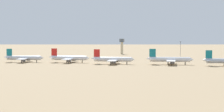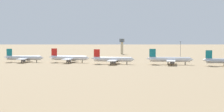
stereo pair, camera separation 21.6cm
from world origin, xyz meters
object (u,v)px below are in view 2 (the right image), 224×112
at_px(parked_jet_red_3, 69,58).
at_px(light_pole_east, 180,48).
at_px(control_tower, 122,45).
at_px(parked_jet_teal_2, 23,58).
at_px(parked_jet_teal_5, 169,59).
at_px(parked_jet_red_4, 112,59).

xyz_separation_m(parked_jet_red_3, light_pole_east, (86.70, 122.70, 5.56)).
bearing_deg(control_tower, parked_jet_red_3, -93.66).
xyz_separation_m(parked_jet_teal_2, parked_jet_red_3, (40.20, 6.72, 0.12)).
height_order(parked_jet_teal_2, light_pole_east, light_pole_east).
bearing_deg(parked_jet_teal_5, parked_jet_red_4, -176.67).
relative_size(parked_jet_teal_2, parked_jet_teal_5, 0.93).
distance_m(parked_jet_red_4, parked_jet_teal_5, 47.02).
height_order(parked_jet_red_3, control_tower, control_tower).
xyz_separation_m(parked_jet_teal_2, parked_jet_red_4, (81.93, -1.20, 0.10)).
bearing_deg(parked_jet_teal_2, parked_jet_teal_5, -6.80).
bearing_deg(parked_jet_teal_5, parked_jet_teal_2, 177.19).
relative_size(parked_jet_teal_2, parked_jet_red_4, 0.97).
xyz_separation_m(parked_jet_red_3, parked_jet_teal_5, (88.19, -0.70, 0.16)).
height_order(parked_jet_teal_2, control_tower, control_tower).
distance_m(parked_jet_teal_2, control_tower, 174.60).
distance_m(parked_jet_teal_2, parked_jet_red_4, 81.94).
bearing_deg(parked_jet_red_4, control_tower, 95.21).
bearing_deg(light_pole_east, parked_jet_teal_2, -134.44).
distance_m(parked_jet_red_3, parked_jet_red_4, 42.47).
bearing_deg(parked_jet_teal_5, light_pole_east, 85.20).
distance_m(parked_jet_red_3, light_pole_east, 150.35).
bearing_deg(control_tower, parked_jet_red_4, -79.40).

